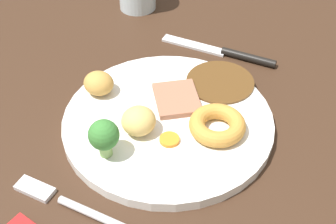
% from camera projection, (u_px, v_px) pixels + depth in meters
% --- Properties ---
extents(dining_table, '(1.20, 0.84, 0.04)m').
position_uv_depth(dining_table, '(165.00, 119.00, 0.64)').
color(dining_table, '#382316').
rests_on(dining_table, ground).
extents(dinner_plate, '(0.27, 0.27, 0.01)m').
position_uv_depth(dinner_plate, '(168.00, 122.00, 0.60)').
color(dinner_plate, white).
rests_on(dinner_plate, dining_table).
extents(gravy_pool, '(0.09, 0.09, 0.00)m').
position_uv_depth(gravy_pool, '(220.00, 82.00, 0.64)').
color(gravy_pool, '#563819').
rests_on(gravy_pool, dinner_plate).
extents(meat_slice_main, '(0.09, 0.09, 0.01)m').
position_uv_depth(meat_slice_main, '(177.00, 99.00, 0.61)').
color(meat_slice_main, '#9E664C').
rests_on(meat_slice_main, dinner_plate).
extents(yorkshire_pudding, '(0.07, 0.07, 0.02)m').
position_uv_depth(yorkshire_pudding, '(217.00, 125.00, 0.57)').
color(yorkshire_pudding, '#C68938').
rests_on(yorkshire_pudding, dinner_plate).
extents(roast_potato_left, '(0.06, 0.06, 0.03)m').
position_uv_depth(roast_potato_left, '(136.00, 120.00, 0.56)').
color(roast_potato_left, '#D8B260').
rests_on(roast_potato_left, dinner_plate).
extents(roast_potato_right, '(0.04, 0.04, 0.03)m').
position_uv_depth(roast_potato_right, '(99.00, 83.00, 0.62)').
color(roast_potato_right, '#BC8C42').
rests_on(roast_potato_right, dinner_plate).
extents(carrot_coin_front, '(0.02, 0.02, 0.00)m').
position_uv_depth(carrot_coin_front, '(169.00, 140.00, 0.56)').
color(carrot_coin_front, orange).
rests_on(carrot_coin_front, dinner_plate).
extents(broccoli_floret, '(0.04, 0.04, 0.05)m').
position_uv_depth(broccoli_floret, '(104.00, 136.00, 0.52)').
color(broccoli_floret, '#8CB766').
rests_on(broccoli_floret, dinner_plate).
extents(fork, '(0.02, 0.15, 0.01)m').
position_uv_depth(fork, '(70.00, 204.00, 0.50)').
color(fork, silver).
rests_on(fork, dining_table).
extents(knife, '(0.03, 0.19, 0.01)m').
position_uv_depth(knife, '(228.00, 53.00, 0.71)').
color(knife, black).
rests_on(knife, dining_table).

